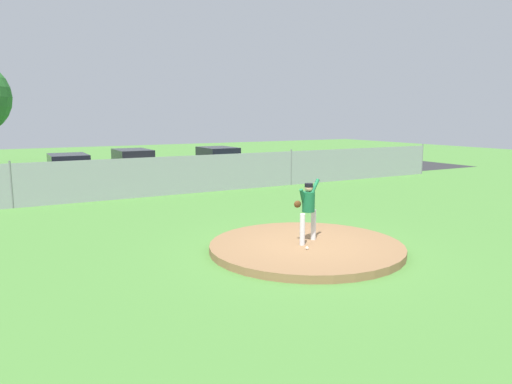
# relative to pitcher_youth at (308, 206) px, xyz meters

# --- Properties ---
(ground_plane) EXTENTS (80.00, 80.00, 0.00)m
(ground_plane) POSITION_rel_pitcher_youth_xyz_m (-0.10, 5.91, -1.13)
(ground_plane) COLOR #4C8438
(asphalt_strip) EXTENTS (44.00, 7.00, 0.01)m
(asphalt_strip) POSITION_rel_pitcher_youth_xyz_m (-0.10, 14.41, -1.13)
(asphalt_strip) COLOR #2B2B2D
(asphalt_strip) RESTS_ON ground_plane
(pitchers_mound) EXTENTS (4.91, 4.91, 0.19)m
(pitchers_mound) POSITION_rel_pitcher_youth_xyz_m (-0.10, -0.09, -1.04)
(pitchers_mound) COLOR olive
(pitchers_mound) RESTS_ON ground_plane
(pitcher_youth) EXTENTS (0.80, 0.42, 1.62)m
(pitcher_youth) POSITION_rel_pitcher_youth_xyz_m (0.00, 0.00, 0.00)
(pitcher_youth) COLOR silver
(pitcher_youth) RESTS_ON pitchers_mound
(baseball) EXTENTS (0.07, 0.07, 0.07)m
(baseball) POSITION_rel_pitcher_youth_xyz_m (-0.40, -0.54, -0.91)
(baseball) COLOR white
(baseball) RESTS_ON pitchers_mound
(chainlink_fence) EXTENTS (31.02, 0.07, 1.77)m
(chainlink_fence) POSITION_rel_pitcher_youth_xyz_m (-0.10, 9.91, -0.30)
(chainlink_fence) COLOR gray
(chainlink_fence) RESTS_ON ground_plane
(parked_car_champagne) EXTENTS (1.85, 4.39, 1.70)m
(parked_car_champagne) POSITION_rel_pitcher_youth_xyz_m (-0.49, 14.68, -0.32)
(parked_car_champagne) COLOR tan
(parked_car_champagne) RESTS_ON ground_plane
(parked_car_navy) EXTENTS (1.94, 4.29, 1.60)m
(parked_car_navy) POSITION_rel_pitcher_youth_xyz_m (-3.63, 14.44, -0.37)
(parked_car_navy) COLOR #161E4C
(parked_car_navy) RESTS_ON ground_plane
(parked_car_teal) EXTENTS (1.98, 4.28, 1.65)m
(parked_car_teal) POSITION_rel_pitcher_youth_xyz_m (4.41, 14.88, -0.34)
(parked_car_teal) COLOR #146066
(parked_car_teal) RESTS_ON ground_plane
(traffic_cone_orange) EXTENTS (0.40, 0.40, 0.55)m
(traffic_cone_orange) POSITION_rel_pitcher_youth_xyz_m (-5.75, 13.54, -0.87)
(traffic_cone_orange) COLOR orange
(traffic_cone_orange) RESTS_ON asphalt_strip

